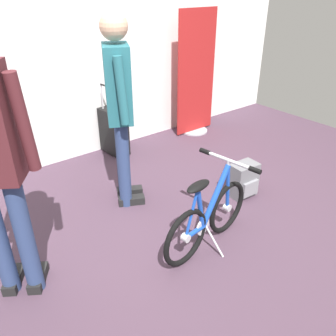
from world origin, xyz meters
name	(u,v)px	position (x,y,z in m)	size (l,w,h in m)	color
ground_plane	(183,244)	(0.00, 0.00, 0.00)	(6.53, 6.53, 0.00)	#473342
back_wall	(56,26)	(0.00, 2.00, 1.43)	(6.53, 0.10, 2.86)	white
floor_banner_stand	(196,81)	(1.62, 1.68, 0.69)	(0.60, 0.36, 1.55)	#B7B7BC
folding_bike_foreground	(208,217)	(0.14, -0.12, 0.27)	(0.95, 0.53, 0.69)	black
visitor_near_wall	(119,104)	(-0.02, 0.82, 0.94)	(0.37, 0.48, 1.64)	navy
rolling_suitcase	(114,131)	(0.41, 1.75, 0.28)	(0.21, 0.37, 0.83)	black
backpack_on_floor	(243,180)	(0.91, 0.20, 0.16)	(0.27, 0.22, 0.33)	slate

